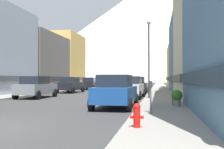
% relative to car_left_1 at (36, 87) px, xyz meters
% --- Properties ---
extents(sidewalk_left, '(2.50, 100.00, 0.15)m').
position_rel_car_left_1_xyz_m(sidewalk_left, '(-2.45, 22.15, -0.82)').
color(sidewalk_left, gray).
rests_on(sidewalk_left, ground).
extents(sidewalk_right, '(2.50, 100.00, 0.15)m').
position_rel_car_left_1_xyz_m(sidewalk_right, '(10.05, 22.15, -0.82)').
color(sidewalk_right, gray).
rests_on(sidewalk_right, ground).
extents(storefront_left_2, '(10.27, 10.35, 7.67)m').
position_rel_car_left_1_xyz_m(storefront_left_2, '(-8.68, 13.70, 2.80)').
color(storefront_left_2, '#66605B').
rests_on(storefront_left_2, ground).
extents(storefront_left_3, '(6.62, 8.52, 9.31)m').
position_rel_car_left_1_xyz_m(storefront_left_3, '(-6.86, 23.58, 3.59)').
color(storefront_left_3, '#D8B259').
rests_on(storefront_left_3, ground).
extents(storefront_right_1, '(6.82, 10.74, 10.86)m').
position_rel_car_left_1_xyz_m(storefront_right_1, '(14.56, 1.66, 4.35)').
color(storefront_right_1, beige).
rests_on(storefront_right_1, ground).
extents(storefront_right_2, '(8.97, 10.51, 8.70)m').
position_rel_car_left_1_xyz_m(storefront_right_2, '(15.64, 12.69, 3.29)').
color(storefront_right_2, slate).
rests_on(storefront_right_2, ground).
extents(storefront_right_3, '(8.03, 10.18, 6.80)m').
position_rel_car_left_1_xyz_m(storefront_right_3, '(15.16, 23.05, 2.37)').
color(storefront_right_3, '#D8B259').
rests_on(storefront_right_3, ground).
extents(car_left_1, '(2.06, 4.40, 1.78)m').
position_rel_car_left_1_xyz_m(car_left_1, '(0.00, 0.00, 0.00)').
color(car_left_1, slate).
rests_on(car_left_1, ground).
extents(car_left_2, '(2.23, 4.48, 1.78)m').
position_rel_car_left_1_xyz_m(car_left_2, '(-0.00, 8.44, 0.00)').
color(car_left_2, black).
rests_on(car_left_2, ground).
extents(car_left_3, '(2.16, 4.45, 1.78)m').
position_rel_car_left_1_xyz_m(car_left_3, '(0.00, 17.11, 0.00)').
color(car_left_3, black).
rests_on(car_left_3, ground).
extents(car_right_0, '(2.13, 4.43, 1.78)m').
position_rel_car_left_1_xyz_m(car_right_0, '(7.60, -6.12, 0.00)').
color(car_right_0, '#19478C').
rests_on(car_right_0, ground).
extents(car_right_1, '(2.19, 4.46, 1.78)m').
position_rel_car_left_1_xyz_m(car_right_1, '(7.60, 1.35, 0.00)').
color(car_right_1, silver).
rests_on(car_right_1, ground).
extents(car_right_2, '(2.06, 4.40, 1.78)m').
position_rel_car_left_1_xyz_m(car_right_2, '(7.60, 8.05, 0.00)').
color(car_right_2, black).
rests_on(car_right_2, ground).
extents(car_driving_0, '(2.06, 4.40, 1.78)m').
position_rel_car_left_1_xyz_m(car_driving_0, '(5.40, 19.51, 0.00)').
color(car_driving_0, silver).
rests_on(car_driving_0, ground).
extents(fire_hydrant_near, '(0.40, 0.22, 0.70)m').
position_rel_car_left_1_xyz_m(fire_hydrant_near, '(9.25, -12.47, -0.37)').
color(fire_hydrant_near, red).
rests_on(fire_hydrant_near, sidewalk_right).
extents(parking_meter_near, '(0.14, 0.10, 1.33)m').
position_rel_car_left_1_xyz_m(parking_meter_near, '(9.55, -9.14, 0.11)').
color(parking_meter_near, '#595960').
rests_on(parking_meter_near, sidewalk_right).
extents(potted_plant_0, '(0.57, 0.57, 0.84)m').
position_rel_car_left_1_xyz_m(potted_plant_0, '(10.80, -6.07, -0.28)').
color(potted_plant_0, gray).
rests_on(potted_plant_0, sidewalk_right).
extents(potted_plant_1, '(0.70, 0.70, 1.02)m').
position_rel_car_left_1_xyz_m(potted_plant_1, '(-3.20, 6.94, -0.17)').
color(potted_plant_1, '#4C4C51').
rests_on(potted_plant_1, sidewalk_left).
extents(potted_plant_2, '(0.46, 0.46, 0.74)m').
position_rel_car_left_1_xyz_m(potted_plant_2, '(10.80, -5.23, -0.37)').
color(potted_plant_2, '#4C4C51').
rests_on(potted_plant_2, sidewalk_right).
extents(streetlamp_right, '(0.36, 0.36, 5.86)m').
position_rel_car_left_1_xyz_m(streetlamp_right, '(9.15, -0.25, 3.09)').
color(streetlamp_right, black).
rests_on(streetlamp_right, sidewalk_right).
extents(mountain_backdrop, '(292.05, 292.05, 111.07)m').
position_rel_car_left_1_xyz_m(mountain_backdrop, '(18.23, 247.15, 54.63)').
color(mountain_backdrop, silver).
rests_on(mountain_backdrop, ground).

